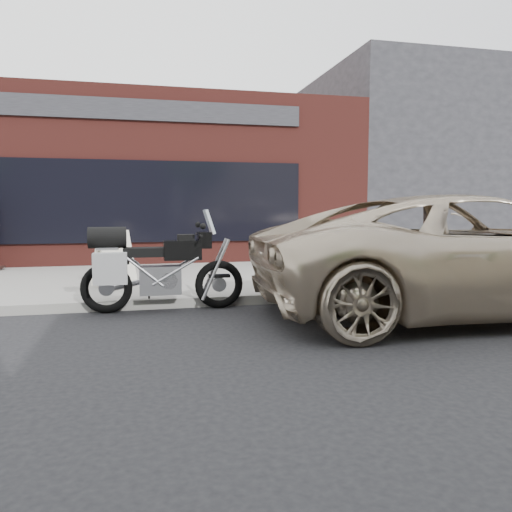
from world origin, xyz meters
TOP-DOWN VIEW (x-y plane):
  - ground at (0.00, 0.00)m, footprint 120.00×120.00m
  - near_sidewalk at (0.00, 7.00)m, footprint 44.00×6.00m
  - storefront at (-2.00, 13.98)m, footprint 14.00×10.07m
  - neighbour_building at (10.00, 14.00)m, footprint 10.00×10.00m
  - motorcycle at (-0.91, 3.88)m, footprint 2.41×0.78m
  - minivan at (3.50, 2.60)m, footprint 6.36×3.20m
  - sandwich_sign at (-1.55, 5.63)m, footprint 0.83×0.82m

SIDE VIEW (x-z plane):
  - ground at x=0.00m, z-range 0.00..0.00m
  - near_sidewalk at x=0.00m, z-range 0.00..0.15m
  - sandwich_sign at x=-1.55m, z-range 0.15..1.14m
  - motorcycle at x=-0.91m, z-range -0.10..1.42m
  - minivan at x=3.50m, z-range 0.00..1.72m
  - storefront at x=-2.00m, z-range 0.00..4.50m
  - neighbour_building at x=10.00m, z-range 0.00..6.00m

